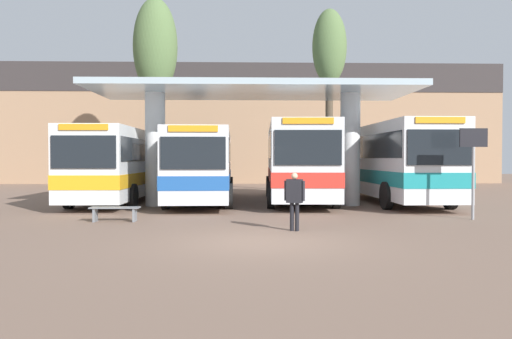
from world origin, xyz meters
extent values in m
plane|color=#755B4C|center=(0.00, 0.00, 0.00)|extent=(100.00, 100.00, 0.00)
cube|color=#9E7A5B|center=(0.00, 27.08, 4.69)|extent=(40.00, 0.50, 9.38)
cube|color=#332D2D|center=(0.00, 27.08, 8.25)|extent=(40.00, 0.58, 2.25)
cylinder|color=silver|center=(-4.07, 8.96, 2.34)|extent=(0.82, 0.82, 4.68)
cylinder|color=silver|center=(4.07, 8.96, 2.34)|extent=(0.82, 0.82, 4.68)
cube|color=#9EB2BC|center=(0.00, 8.96, 4.80)|extent=(13.13, 5.11, 0.24)
cube|color=white|center=(-5.98, 11.05, 1.77)|extent=(2.56, 10.39, 2.89)
cube|color=black|center=(-5.98, 11.05, 2.32)|extent=(2.60, 9.98, 0.93)
cube|color=orange|center=(-5.98, 11.05, 1.12)|extent=(2.60, 10.43, 0.52)
cube|color=black|center=(-6.03, 5.83, 2.20)|extent=(2.27, 0.08, 1.16)
cube|color=orange|center=(-6.03, 5.83, 3.07)|extent=(1.73, 0.07, 0.22)
cylinder|color=black|center=(-7.25, 7.84, 0.49)|extent=(0.29, 0.99, 0.98)
cylinder|color=black|center=(-4.78, 7.82, 0.49)|extent=(0.29, 0.99, 0.98)
cylinder|color=black|center=(-7.19, 13.91, 0.49)|extent=(0.29, 0.99, 0.98)
cylinder|color=black|center=(-4.72, 13.89, 0.49)|extent=(0.29, 0.99, 0.98)
cube|color=silver|center=(-2.25, 10.91, 1.74)|extent=(2.63, 10.98, 2.81)
cube|color=black|center=(-2.25, 10.91, 2.27)|extent=(2.66, 10.54, 0.90)
cube|color=#1E519E|center=(-2.25, 10.91, 1.11)|extent=(2.67, 11.02, 0.51)
cube|color=black|center=(-2.15, 5.41, 2.16)|extent=(2.24, 0.10, 1.12)
cube|color=orange|center=(-2.15, 5.41, 3.00)|extent=(1.71, 0.08, 0.22)
cylinder|color=black|center=(-3.41, 7.49, 0.51)|extent=(0.30, 1.03, 1.02)
cylinder|color=black|center=(-0.97, 7.54, 0.51)|extent=(0.30, 1.03, 1.02)
cylinder|color=black|center=(-3.52, 13.89, 0.51)|extent=(0.30, 1.03, 1.02)
cylinder|color=black|center=(-1.08, 13.94, 0.51)|extent=(0.30, 1.03, 1.02)
cube|color=silver|center=(2.07, 10.84, 1.89)|extent=(3.01, 10.48, 3.09)
cube|color=black|center=(2.07, 10.84, 2.48)|extent=(3.03, 10.07, 0.99)
cube|color=red|center=(2.07, 10.84, 1.20)|extent=(3.05, 10.52, 0.56)
cube|color=black|center=(1.85, 5.63, 2.35)|extent=(2.36, 0.16, 1.24)
cube|color=orange|center=(1.85, 5.63, 3.30)|extent=(1.80, 0.13, 0.22)
cylinder|color=black|center=(0.65, 7.68, 0.53)|extent=(0.33, 1.08, 1.07)
cylinder|color=black|center=(3.22, 7.57, 0.53)|extent=(0.33, 1.08, 1.07)
cylinder|color=black|center=(0.91, 13.75, 0.53)|extent=(0.33, 1.08, 1.07)
cylinder|color=black|center=(3.48, 13.64, 0.53)|extent=(0.33, 1.08, 1.07)
cube|color=silver|center=(6.30, 10.41, 1.89)|extent=(2.62, 10.41, 3.09)
cube|color=black|center=(6.30, 10.41, 2.48)|extent=(2.65, 10.00, 0.99)
cube|color=teal|center=(6.30, 10.41, 1.20)|extent=(2.66, 10.45, 0.56)
cube|color=black|center=(6.37, 5.19, 2.36)|extent=(2.29, 0.09, 1.23)
cube|color=orange|center=(6.37, 5.19, 3.30)|extent=(1.74, 0.07, 0.22)
cylinder|color=black|center=(5.10, 7.18, 0.54)|extent=(0.29, 1.08, 1.08)
cylinder|color=black|center=(7.59, 7.21, 0.54)|extent=(0.29, 1.08, 1.08)
cylinder|color=black|center=(5.02, 13.26, 0.54)|extent=(0.29, 1.08, 1.08)
cylinder|color=black|center=(7.52, 13.29, 0.54)|extent=(0.29, 1.08, 1.08)
cube|color=slate|center=(-4.44, 3.80, 0.44)|extent=(1.53, 0.44, 0.04)
cube|color=slate|center=(-5.05, 3.80, 0.21)|extent=(0.07, 0.37, 0.42)
cube|color=slate|center=(-3.83, 3.80, 0.21)|extent=(0.07, 0.37, 0.42)
cylinder|color=gray|center=(6.97, 4.01, 1.17)|extent=(0.09, 0.09, 2.34)
cube|color=black|center=(6.97, 4.01, 2.64)|extent=(0.90, 0.06, 0.60)
cylinder|color=black|center=(0.89, 1.70, 0.38)|extent=(0.15, 0.15, 0.77)
cylinder|color=black|center=(1.02, 1.65, 0.38)|extent=(0.15, 0.15, 0.77)
cube|color=black|center=(0.96, 1.67, 1.09)|extent=(0.47, 0.37, 0.64)
sphere|color=tan|center=(0.96, 1.67, 1.50)|extent=(0.18, 0.18, 0.18)
cylinder|color=black|center=(0.73, 1.77, 1.09)|extent=(0.11, 0.11, 0.54)
cylinder|color=black|center=(1.19, 1.58, 1.09)|extent=(0.11, 0.11, 0.54)
cylinder|color=#473A2B|center=(4.49, 16.45, 3.57)|extent=(0.43, 0.43, 7.13)
ellipsoid|color=#516B3D|center=(4.49, 16.45, 8.31)|extent=(1.94, 1.94, 4.27)
cylinder|color=#473A2B|center=(-5.68, 18.45, 3.55)|extent=(0.36, 0.36, 7.10)
ellipsoid|color=#516B3D|center=(-5.68, 18.45, 8.70)|extent=(2.65, 2.65, 5.82)
cube|color=navy|center=(-4.34, 22.84, 0.80)|extent=(4.71, 2.15, 1.15)
cube|color=#1E2328|center=(-4.34, 22.84, 1.75)|extent=(2.64, 1.85, 0.76)
cylinder|color=black|center=(-2.86, 23.64, 0.32)|extent=(0.66, 0.27, 0.65)
cylinder|color=black|center=(-2.99, 21.83, 0.32)|extent=(0.66, 0.27, 0.65)
cylinder|color=black|center=(-5.69, 23.85, 0.32)|extent=(0.66, 0.27, 0.65)
cylinder|color=black|center=(-5.83, 22.04, 0.32)|extent=(0.66, 0.27, 0.65)
camera|label=1|loc=(-0.47, -11.82, 1.98)|focal=35.00mm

